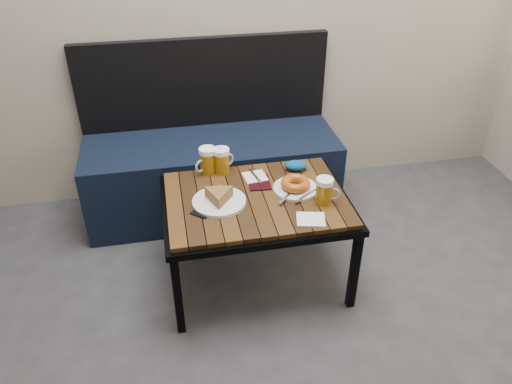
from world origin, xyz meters
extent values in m
cube|color=black|center=(0.07, 1.74, 0.23)|extent=(1.40, 0.50, 0.45)
cube|color=black|center=(0.07, 1.97, 0.70)|extent=(1.40, 0.05, 0.50)
cube|color=black|center=(-0.20, 0.83, 0.21)|extent=(0.04, 0.03, 0.42)
cube|color=black|center=(0.58, 0.83, 0.21)|extent=(0.03, 0.03, 0.42)
cube|color=black|center=(-0.20, 1.39, 0.21)|extent=(0.04, 0.04, 0.42)
cube|color=black|center=(0.58, 1.39, 0.21)|extent=(0.03, 0.04, 0.42)
cube|color=black|center=(0.19, 1.11, 0.43)|extent=(0.84, 0.62, 0.03)
cube|color=#351C0C|center=(0.19, 1.11, 0.46)|extent=(0.80, 0.58, 0.02)
cylinder|color=#8E5D0B|center=(0.01, 1.37, 0.52)|extent=(0.11, 0.11, 0.11)
cylinder|color=white|center=(0.01, 1.37, 0.59)|extent=(0.08, 0.08, 0.02)
torus|color=#8C999E|center=(-0.03, 1.35, 0.52)|extent=(0.06, 0.05, 0.07)
cylinder|color=#8E5D0B|center=(0.08, 1.36, 0.52)|extent=(0.10, 0.10, 0.10)
cylinder|color=white|center=(0.08, 1.36, 0.59)|extent=(0.08, 0.08, 0.02)
torus|color=#8C999E|center=(0.11, 1.38, 0.52)|extent=(0.06, 0.04, 0.06)
cylinder|color=#8E5D0B|center=(0.48, 1.02, 0.52)|extent=(0.09, 0.09, 0.10)
cylinder|color=white|center=(0.48, 1.02, 0.58)|extent=(0.08, 0.08, 0.02)
torus|color=#8C999E|center=(0.52, 1.00, 0.52)|extent=(0.06, 0.03, 0.06)
cylinder|color=white|center=(0.03, 1.10, 0.48)|extent=(0.24, 0.24, 0.02)
cylinder|color=white|center=(0.38, 1.14, 0.48)|extent=(0.20, 0.20, 0.01)
torus|color=#8A3A0C|center=(0.38, 1.14, 0.51)|extent=(0.14, 0.14, 0.04)
cube|color=#A5A8AD|center=(0.44, 1.08, 0.49)|extent=(0.19, 0.13, 0.00)
cube|color=#A5A8AD|center=(0.33, 1.08, 0.49)|extent=(0.12, 0.12, 0.00)
cube|color=white|center=(0.22, 1.28, 0.48)|extent=(0.12, 0.12, 0.01)
cube|color=#A5A8AD|center=(0.22, 1.28, 0.48)|extent=(0.04, 0.14, 0.00)
cube|color=white|center=(0.39, 0.90, 0.48)|extent=(0.14, 0.12, 0.01)
cube|color=black|center=(-0.04, 1.06, 0.47)|extent=(0.13, 0.13, 0.01)
cube|color=black|center=(0.23, 1.23, 0.48)|extent=(0.11, 0.15, 0.01)
ellipsoid|color=navy|center=(0.43, 1.31, 0.50)|extent=(0.12, 0.09, 0.05)
camera|label=1|loc=(-0.17, -0.71, 1.72)|focal=35.00mm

